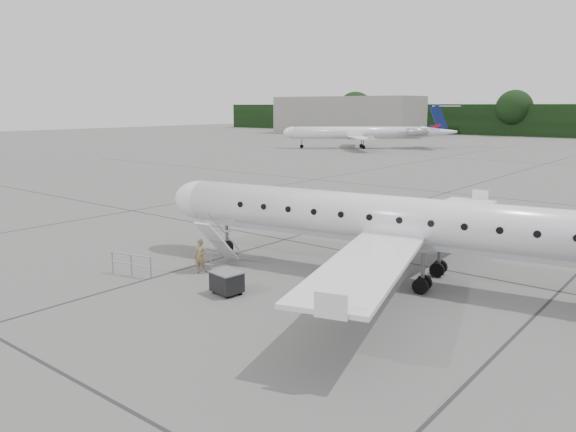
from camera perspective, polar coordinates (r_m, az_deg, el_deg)
The scene contains 8 objects.
ground at distance 25.01m, azimuth 3.60°, elevation -6.55°, with size 320.00×320.00×0.00m, color #5F5F5C.
terminal_building at distance 154.22m, azimuth 5.99°, elevation 10.12°, with size 40.00×14.00×10.00m, color gray.
main_regional_jet at distance 24.76m, azimuth 12.36°, elevation 1.83°, with size 28.85×20.78×7.40m, color silver, non-canonical shape.
airstair at distance 27.06m, azimuth -7.17°, elevation -2.70°, with size 0.85×2.38×2.32m, color silver, non-canonical shape.
passenger at distance 26.12m, azimuth -8.88°, elevation -4.07°, with size 0.58×0.38×1.60m, color olive.
safety_railing at distance 26.46m, azimuth -15.63°, elevation -4.83°, with size 2.20×0.08×1.00m, color gray, non-canonical shape.
baggage_cart at distance 23.22m, azimuth -6.23°, elevation -6.68°, with size 1.18×0.95×1.02m, color black, non-canonical shape.
bg_regional_left at distance 102.94m, azimuth 7.00°, elevation 8.99°, with size 29.57×21.29×7.76m, color silver, non-canonical shape.
Camera 1 is at (13.67, -19.52, 7.59)m, focal length 35.00 mm.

